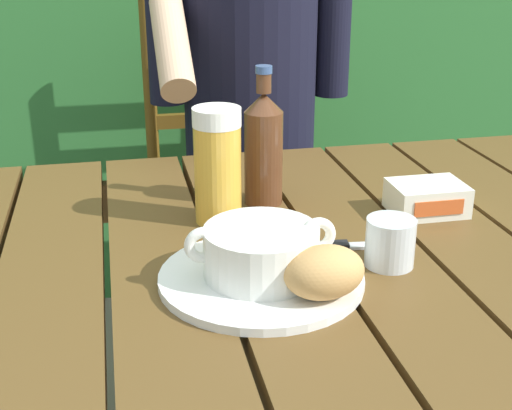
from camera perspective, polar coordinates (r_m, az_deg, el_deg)
dining_table at (r=1.08m, az=0.62°, el=-7.43°), size 1.37×0.91×0.73m
chair_near_diner at (r=1.97m, az=-1.41°, el=1.53°), size 0.48×0.46×1.00m
person_eating at (r=1.71m, az=-0.34°, el=6.96°), size 0.48×0.47×1.25m
serving_plate at (r=0.94m, az=0.42°, el=-5.91°), size 0.27×0.27×0.01m
soup_bowl at (r=0.92m, az=0.43°, el=-3.68°), size 0.20×0.15×0.07m
bread_roll at (r=0.87m, az=5.54°, el=-5.43°), size 0.12×0.09×0.07m
beer_glass at (r=1.10m, az=-3.12°, el=3.20°), size 0.08×0.08×0.19m
beer_bottle at (r=1.17m, az=0.61°, el=4.73°), size 0.06×0.06×0.23m
water_glass_small at (r=0.99m, az=10.80°, el=-2.98°), size 0.07×0.07×0.07m
butter_tub at (r=1.19m, az=13.67°, el=0.55°), size 0.12×0.09×0.05m
table_knife at (r=1.04m, az=7.32°, el=-3.29°), size 0.17×0.04×0.01m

